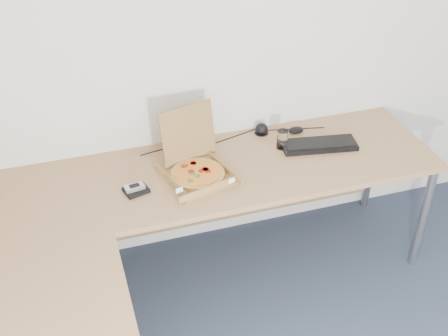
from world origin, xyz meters
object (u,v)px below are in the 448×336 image
object	(u,v)px
drinking_glass	(282,139)
wallet	(136,190)
pizza_box	(197,170)
keyboard	(319,145)
desk	(167,239)

from	to	relation	value
drinking_glass	wallet	xyz separation A→B (m)	(-0.86, -0.16, -0.04)
pizza_box	drinking_glass	size ratio (longest dim) A/B	3.34
keyboard	wallet	size ratio (longest dim) A/B	3.59
pizza_box	keyboard	xyz separation A→B (m)	(0.73, 0.06, -0.03)
pizza_box	wallet	xyz separation A→B (m)	(-0.33, -0.04, -0.03)
drinking_glass	wallet	distance (m)	0.87
drinking_glass	keyboard	xyz separation A→B (m)	(0.20, -0.06, -0.04)
pizza_box	keyboard	distance (m)	0.73
pizza_box	drinking_glass	world-z (taller)	pizza_box
drinking_glass	wallet	size ratio (longest dim) A/B	0.94
pizza_box	keyboard	bearing A→B (deg)	-10.40
desk	drinking_glass	world-z (taller)	drinking_glass
keyboard	drinking_glass	bearing A→B (deg)	173.91
keyboard	desk	bearing A→B (deg)	-145.15
desk	drinking_glass	distance (m)	0.95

